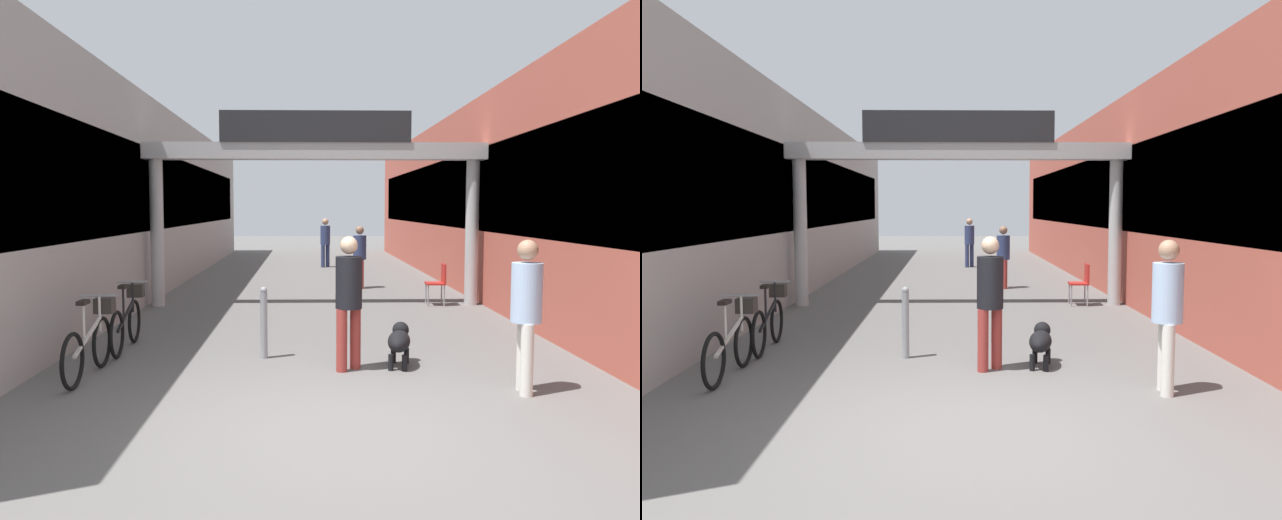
{
  "view_description": "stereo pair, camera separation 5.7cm",
  "coord_description": "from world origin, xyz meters",
  "views": [
    {
      "loc": [
        -0.23,
        -5.78,
        2.09
      ],
      "look_at": [
        0.0,
        3.58,
        1.3
      ],
      "focal_mm": 35.0,
      "sensor_mm": 36.0,
      "label": 1
    },
    {
      "loc": [
        -0.17,
        -5.78,
        2.09
      ],
      "look_at": [
        0.0,
        3.58,
        1.3
      ],
      "focal_mm": 35.0,
      "sensor_mm": 36.0,
      "label": 2
    }
  ],
  "objects": [
    {
      "name": "pedestrian_with_dog",
      "position": [
        0.33,
        2.09,
        0.99
      ],
      "size": [
        0.48,
        0.48,
        1.73
      ],
      "color": "#99332D",
      "rests_on": "ground_plane"
    },
    {
      "name": "ground_plane",
      "position": [
        0.0,
        0.0,
        0.0
      ],
      "size": [
        80.0,
        80.0,
        0.0
      ],
      "primitive_type": "plane",
      "color": "#605E5B"
    },
    {
      "name": "storefront_left",
      "position": [
        -5.09,
        11.0,
        2.26
      ],
      "size": [
        3.0,
        26.0,
        4.52
      ],
      "color": "#9E9993",
      "rests_on": "ground_plane"
    },
    {
      "name": "pedestrian_elderly_walking",
      "position": [
        0.49,
        16.03,
        0.98
      ],
      "size": [
        0.48,
        0.48,
        1.71
      ],
      "color": "navy",
      "rests_on": "ground_plane"
    },
    {
      "name": "storefront_right",
      "position": [
        5.09,
        11.0,
        2.26
      ],
      "size": [
        3.0,
        26.0,
        4.52
      ],
      "color": "#B25142",
      "rests_on": "ground_plane"
    },
    {
      "name": "bollard_post_metal",
      "position": [
        -0.8,
        2.76,
        0.51
      ],
      "size": [
        0.1,
        0.1,
        1.0
      ],
      "color": "gray",
      "rests_on": "ground_plane"
    },
    {
      "name": "cafe_chair_red_nearer",
      "position": [
        2.64,
        7.39,
        0.54
      ],
      "size": [
        0.42,
        0.42,
        0.89
      ],
      "color": "gray",
      "rests_on": "ground_plane"
    },
    {
      "name": "dog_on_leash",
      "position": [
        1.02,
        2.28,
        0.34
      ],
      "size": [
        0.43,
        0.78,
        0.55
      ],
      "color": "black",
      "rests_on": "ground_plane"
    },
    {
      "name": "bicycle_black_second",
      "position": [
        -2.86,
        3.41,
        0.44
      ],
      "size": [
        0.46,
        1.69,
        0.98
      ],
      "color": "black",
      "rests_on": "ground_plane"
    },
    {
      "name": "arcade_sign_gateway",
      "position": [
        0.0,
        7.43,
        2.89
      ],
      "size": [
        7.4,
        0.47,
        4.08
      ],
      "color": "#B2B2B2",
      "rests_on": "ground_plane"
    },
    {
      "name": "bicycle_silver_nearest",
      "position": [
        -2.89,
        1.91,
        0.44
      ],
      "size": [
        0.46,
        1.69,
        0.98
      ],
      "color": "black",
      "rests_on": "ground_plane"
    },
    {
      "name": "pedestrian_carrying_crate",
      "position": [
        1.19,
        10.26,
        0.92
      ],
      "size": [
        0.41,
        0.41,
        1.61
      ],
      "color": "#99332D",
      "rests_on": "ground_plane"
    },
    {
      "name": "pedestrian_companion",
      "position": [
        2.25,
        1.06,
        1.0
      ],
      "size": [
        0.39,
        0.4,
        1.73
      ],
      "color": "silver",
      "rests_on": "ground_plane"
    }
  ]
}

